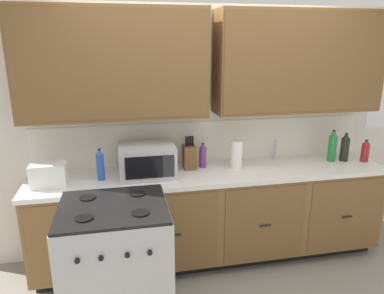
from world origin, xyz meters
name	(u,v)px	position (x,y,z in m)	size (l,w,h in m)	color
ground_plane	(220,276)	(0.00, 0.00, 0.00)	(8.05, 8.05, 0.00)	gray
wall_unit	(209,90)	(0.00, 0.50, 1.62)	(4.42, 0.40, 2.36)	silver
counter_run	(213,215)	(0.00, 0.30, 0.46)	(3.25, 0.64, 0.90)	black
stove_range	(117,264)	(-0.89, -0.33, 0.47)	(0.76, 0.68, 0.95)	#B7B7BC
microwave	(147,161)	(-0.59, 0.31, 1.04)	(0.48, 0.37, 0.28)	#B7B7BC
toaster	(49,175)	(-1.40, 0.24, 1.00)	(0.28, 0.18, 0.19)	white
knife_block	(189,156)	(-0.20, 0.42, 1.02)	(0.11, 0.14, 0.31)	brown
sink_faucet	(275,150)	(0.69, 0.51, 1.00)	(0.02, 0.02, 0.20)	#B2B5BA
paper_towel_roll	(236,154)	(0.23, 0.35, 1.03)	(0.12, 0.12, 0.26)	white
bottle_green	(332,146)	(1.22, 0.35, 1.05)	(0.08, 0.08, 0.31)	#237A38
bottle_violet	(203,155)	(-0.07, 0.43, 1.02)	(0.07, 0.07, 0.24)	#663384
bottle_dark	(345,147)	(1.34, 0.33, 1.04)	(0.08, 0.08, 0.28)	black
bottle_blue	(100,165)	(-0.99, 0.29, 1.04)	(0.06, 0.06, 0.28)	blue
bottle_red	(365,151)	(1.53, 0.27, 1.01)	(0.07, 0.07, 0.22)	maroon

